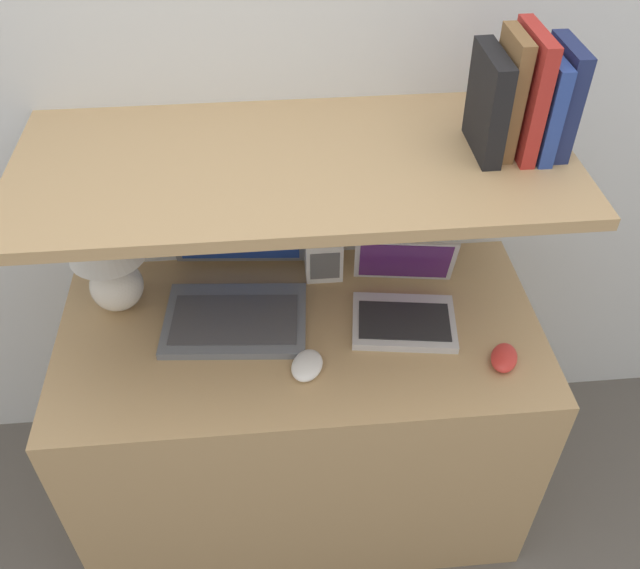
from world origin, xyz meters
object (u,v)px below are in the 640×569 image
object	(u,v)px
table_lamp	(108,253)
laptop_large	(236,290)
second_mouse	(504,358)
router_box	(323,256)
book_brown	(508,95)
book_red	(527,93)
computer_mouse	(307,365)
book_blue	(542,102)
book_black	(488,103)
book_navy	(560,98)
laptop_small	(404,302)

from	to	relation	value
table_lamp	laptop_large	size ratio (longest dim) A/B	0.76
laptop_large	second_mouse	size ratio (longest dim) A/B	3.44
router_box	book_brown	bearing A→B (deg)	-21.01
book_red	book_brown	xyz separation A→B (m)	(-0.04, -0.00, -0.00)
computer_mouse	router_box	bearing A→B (deg)	78.31
book_blue	book_black	world-z (taller)	book_black
book_navy	book_red	size ratio (longest dim) A/B	0.89
router_box	book_red	bearing A→B (deg)	-19.15
computer_mouse	book_blue	size ratio (longest dim) A/B	0.56
second_mouse	router_box	size ratio (longest dim) A/B	0.91
second_mouse	book_black	world-z (taller)	book_black
book_brown	table_lamp	bearing A→B (deg)	175.93
computer_mouse	table_lamp	bearing A→B (deg)	149.90
computer_mouse	book_black	world-z (taller)	book_black
laptop_small	book_navy	xyz separation A→B (m)	(0.29, 0.04, 0.52)
second_mouse	book_red	xyz separation A→B (m)	(0.01, 0.22, 0.56)
table_lamp	laptop_small	xyz separation A→B (m)	(0.72, -0.10, -0.13)
computer_mouse	second_mouse	bearing A→B (deg)	-2.31
router_box	book_blue	distance (m)	0.68
book_navy	book_red	world-z (taller)	book_red
second_mouse	book_black	bearing A→B (deg)	107.18
second_mouse	book_brown	size ratio (longest dim) A/B	0.44
book_navy	laptop_large	bearing A→B (deg)	177.70
router_box	table_lamp	bearing A→B (deg)	-171.87
laptop_small	computer_mouse	size ratio (longest dim) A/B	2.46
book_black	laptop_small	bearing A→B (deg)	-165.20
book_red	book_blue	bearing A→B (deg)	-0.00
second_mouse	table_lamp	bearing A→B (deg)	162.82
laptop_large	book_red	bearing A→B (deg)	-2.56
laptop_small	book_red	xyz separation A→B (m)	(0.22, 0.04, 0.54)
table_lamp	router_box	size ratio (longest dim) A/B	2.39
book_blue	router_box	bearing A→B (deg)	162.37
book_red	book_brown	distance (m)	0.04
table_lamp	book_brown	size ratio (longest dim) A/B	1.15
router_box	book_black	xyz separation A→B (m)	(0.32, -0.14, 0.50)
laptop_small	computer_mouse	bearing A→B (deg)	-147.08
book_brown	book_navy	bearing A→B (deg)	0.00
router_box	book_red	distance (m)	0.67
laptop_small	book_blue	world-z (taller)	book_blue
laptop_large	book_black	bearing A→B (deg)	-2.92
book_brown	book_black	world-z (taller)	book_brown
laptop_large	router_box	bearing A→B (deg)	25.54
computer_mouse	laptop_small	bearing A→B (deg)	32.92
laptop_large	book_blue	bearing A→B (deg)	-2.42
book_navy	book_red	bearing A→B (deg)	180.00
table_lamp	book_brown	xyz separation A→B (m)	(0.90, -0.06, 0.40)
book_black	book_brown	bearing A→B (deg)	0.00
computer_mouse	book_red	world-z (taller)	book_red
router_box	book_black	world-z (taller)	book_black
computer_mouse	book_brown	distance (m)	0.74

